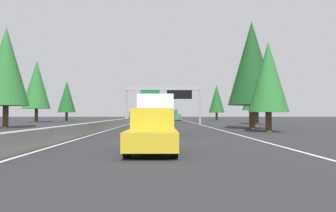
% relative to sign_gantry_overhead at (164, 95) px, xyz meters
% --- Properties ---
extents(ground_plane, '(320.00, 320.00, 0.00)m').
position_rel_sign_gantry_overhead_xyz_m(ground_plane, '(6.29, 6.04, -4.90)').
color(ground_plane, '#262628').
extents(median_barrier, '(180.00, 0.56, 0.90)m').
position_rel_sign_gantry_overhead_xyz_m(median_barrier, '(26.29, 6.34, -4.45)').
color(median_barrier, gray).
rests_on(median_barrier, ground).
extents(shoulder_stripe_right, '(160.00, 0.16, 0.01)m').
position_rel_sign_gantry_overhead_xyz_m(shoulder_stripe_right, '(16.29, -5.48, -4.90)').
color(shoulder_stripe_right, silver).
rests_on(shoulder_stripe_right, ground).
extents(shoulder_stripe_median, '(160.00, 0.16, 0.01)m').
position_rel_sign_gantry_overhead_xyz_m(shoulder_stripe_median, '(16.29, 5.79, -4.90)').
color(shoulder_stripe_median, silver).
rests_on(shoulder_stripe_median, ground).
extents(sign_gantry_overhead, '(0.50, 12.68, 6.16)m').
position_rel_sign_gantry_overhead_xyz_m(sign_gantry_overhead, '(0.00, 0.00, 0.00)').
color(sign_gantry_overhead, gray).
rests_on(sign_gantry_overhead, ground).
extents(pickup_mid_center, '(5.60, 2.00, 1.86)m').
position_rel_sign_gantry_overhead_xyz_m(pickup_mid_center, '(-42.94, 0.82, -3.99)').
color(pickup_mid_center, '#AD931E').
rests_on(pickup_mid_center, ground).
extents(box_truck_far_center, '(8.50, 2.40, 2.95)m').
position_rel_sign_gantry_overhead_xyz_m(box_truck_far_center, '(-31.27, 0.84, -3.29)').
color(box_truck_far_center, white).
rests_on(box_truck_far_center, ground).
extents(minivan_mid_right, '(5.00, 1.95, 1.69)m').
position_rel_sign_gantry_overhead_xyz_m(minivan_mid_right, '(26.20, -3.18, -3.95)').
color(minivan_mid_right, '#2D6B38').
rests_on(minivan_mid_right, ground).
extents(sedan_far_right, '(4.40, 1.80, 1.47)m').
position_rel_sign_gantry_overhead_xyz_m(sedan_far_right, '(33.88, -3.04, -4.22)').
color(sedan_far_right, silver).
rests_on(sedan_far_right, ground).
extents(sedan_far_left, '(4.40, 1.80, 1.47)m').
position_rel_sign_gantry_overhead_xyz_m(sedan_far_left, '(68.82, 0.54, -4.22)').
color(sedan_far_left, red).
rests_on(sedan_far_left, ground).
extents(sedan_mid_left, '(4.40, 1.80, 1.47)m').
position_rel_sign_gantry_overhead_xyz_m(sedan_mid_left, '(-22.49, 0.55, -4.22)').
color(sedan_mid_left, '#AD931E').
rests_on(sedan_mid_left, ground).
extents(bus_near_center, '(11.50, 2.55, 3.10)m').
position_rel_sign_gantry_overhead_xyz_m(bus_near_center, '(54.03, -3.12, -3.19)').
color(bus_near_center, '#1E4793').
rests_on(bus_near_center, ground).
extents(conifer_right_foreground, '(3.59, 3.59, 8.16)m').
position_rel_sign_gantry_overhead_xyz_m(conifer_right_foreground, '(-26.94, -9.20, 0.05)').
color(conifer_right_foreground, '#4C3823').
rests_on(conifer_right_foreground, ground).
extents(conifer_right_near, '(5.22, 5.22, 11.87)m').
position_rel_sign_gantry_overhead_xyz_m(conifer_right_near, '(-20.14, -9.49, 2.31)').
color(conifer_right_near, '#4C3823').
rests_on(conifer_right_near, ground).
extents(conifer_right_mid, '(4.54, 4.54, 10.32)m').
position_rel_sign_gantry_overhead_xyz_m(conifer_right_mid, '(-2.78, -14.79, 1.37)').
color(conifer_right_mid, '#4C3823').
rests_on(conifer_right_mid, ground).
extents(conifer_right_far, '(4.06, 4.06, 9.22)m').
position_rel_sign_gantry_overhead_xyz_m(conifer_right_far, '(31.30, -13.76, 0.69)').
color(conifer_right_far, '#4C3823').
rests_on(conifer_right_far, ground).
extents(conifer_left_near, '(5.25, 5.25, 11.93)m').
position_rel_sign_gantry_overhead_xyz_m(conifer_left_near, '(-16.96, 18.78, 2.35)').
color(conifer_left_near, '#4C3823').
rests_on(conifer_left_near, ground).
extents(conifer_left_mid, '(5.48, 5.48, 12.46)m').
position_rel_sign_gantry_overhead_xyz_m(conifer_left_mid, '(12.18, 25.72, 2.67)').
color(conifer_left_mid, '#4C3823').
rests_on(conifer_left_mid, ground).
extents(conifer_left_far, '(4.08, 4.08, 9.27)m').
position_rel_sign_gantry_overhead_xyz_m(conifer_left_far, '(21.61, 22.23, 0.72)').
color(conifer_left_far, '#4C3823').
rests_on(conifer_left_far, ground).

